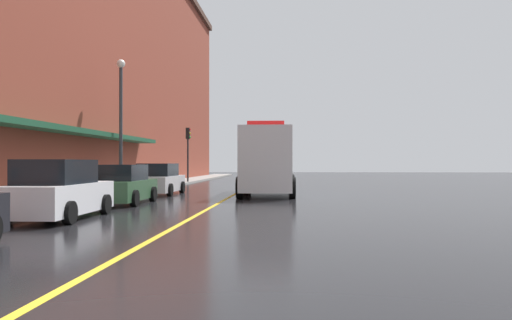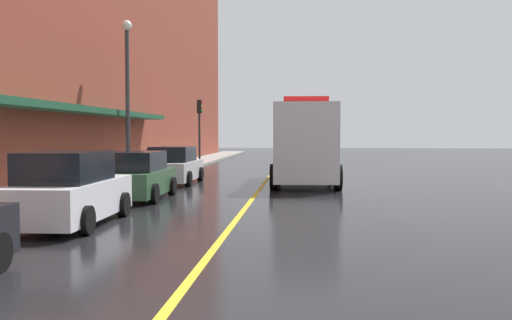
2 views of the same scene
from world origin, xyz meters
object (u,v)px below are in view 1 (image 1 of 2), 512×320
object	(u,v)px
parked_car_3	(159,180)
street_lamp_left	(121,111)
parking_meter_0	(139,174)
traffic_light_near	(188,144)
parked_car_1	(59,191)
parked_car_2	(121,185)
box_truck	(268,162)

from	to	relation	value
parked_car_3	street_lamp_left	world-z (taller)	street_lamp_left
parking_meter_0	street_lamp_left	size ratio (longest dim) A/B	0.19
parked_car_3	traffic_light_near	world-z (taller)	traffic_light_near
street_lamp_left	traffic_light_near	bearing A→B (deg)	87.26
parked_car_1	traffic_light_near	bearing A→B (deg)	1.95
parked_car_1	parked_car_3	bearing A→B (deg)	-1.08
parked_car_1	parking_meter_0	distance (m)	12.48
parked_car_1	parked_car_2	distance (m)	5.41
parked_car_3	box_truck	world-z (taller)	box_truck
parked_car_1	parking_meter_0	bearing A→B (deg)	5.45
parking_meter_0	traffic_light_near	xyz separation A→B (m)	(0.06, 12.68, 2.10)
parked_car_1	street_lamp_left	size ratio (longest dim) A/B	0.65
parking_meter_0	traffic_light_near	distance (m)	12.85
parked_car_2	box_truck	world-z (taller)	box_truck
parked_car_1	parked_car_3	world-z (taller)	parked_car_1
box_truck	parking_meter_0	size ratio (longest dim) A/B	5.98
box_truck	parked_car_1	bearing A→B (deg)	-26.54
parked_car_3	traffic_light_near	xyz separation A→B (m)	(-1.36, 13.72, 2.39)
parked_car_1	parked_car_2	size ratio (longest dim) A/B	1.07
parked_car_2	street_lamp_left	xyz separation A→B (m)	(-2.06, 5.85, 3.65)
street_lamp_left	traffic_light_near	world-z (taller)	street_lamp_left
parking_meter_0	parked_car_1	bearing A→B (deg)	-83.32
parked_car_2	box_truck	distance (m)	8.54
parked_car_1	parked_car_3	size ratio (longest dim) A/B	1.02
parked_car_2	traffic_light_near	world-z (taller)	traffic_light_near
parked_car_3	parked_car_1	bearing A→B (deg)	-179.82
parked_car_3	traffic_light_near	distance (m)	14.00
parked_car_3	street_lamp_left	distance (m)	4.16
parked_car_1	traffic_light_near	size ratio (longest dim) A/B	1.04
parked_car_1	parking_meter_0	world-z (taller)	parked_car_1
street_lamp_left	parked_car_3	bearing A→B (deg)	2.35
box_truck	street_lamp_left	bearing A→B (deg)	-87.26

